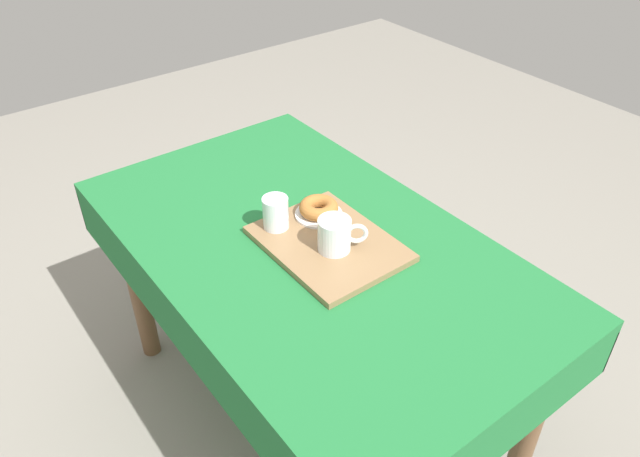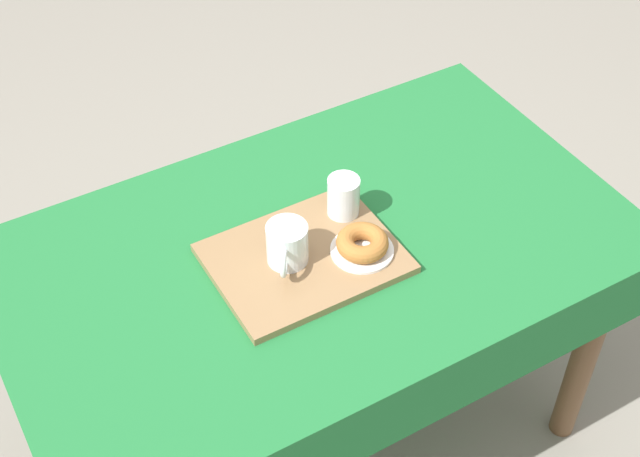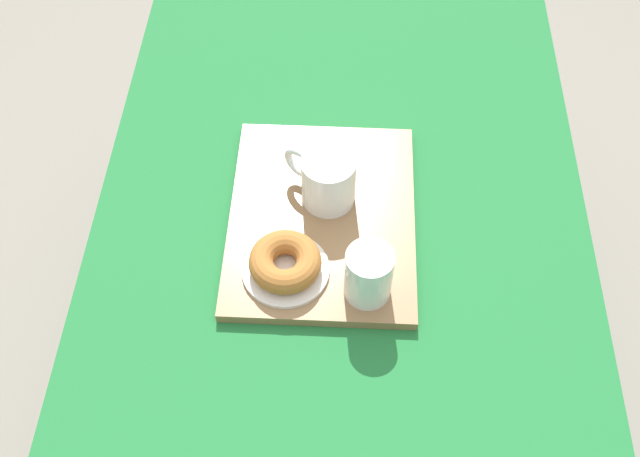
{
  "view_description": "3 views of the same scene",
  "coord_description": "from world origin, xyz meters",
  "px_view_note": "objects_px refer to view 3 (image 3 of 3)",
  "views": [
    {
      "loc": [
        1.06,
        -0.77,
        1.74
      ],
      "look_at": [
        0.0,
        0.04,
        0.76
      ],
      "focal_mm": 34.45,
      "sensor_mm": 36.0,
      "label": 1
    },
    {
      "loc": [
        0.66,
        1.17,
        2.08
      ],
      "look_at": [
        -0.01,
        -0.0,
        0.77
      ],
      "focal_mm": 50.26,
      "sensor_mm": 36.0,
      "label": 2
    },
    {
      "loc": [
        -0.68,
        0.0,
        1.72
      ],
      "look_at": [
        0.0,
        0.04,
        0.77
      ],
      "focal_mm": 42.39,
      "sensor_mm": 36.0,
      "label": 3
    }
  ],
  "objects_px": {
    "tea_mug_left": "(330,181)",
    "dining_table": "(341,278)",
    "sugar_donut_left": "(288,262)",
    "serving_tray": "(324,218)",
    "water_glass_near": "(371,276)",
    "donut_plate_left": "(288,270)"
  },
  "relations": [
    {
      "from": "dining_table",
      "to": "tea_mug_left",
      "type": "xyz_separation_m",
      "value": [
        0.08,
        0.02,
        0.16
      ]
    },
    {
      "from": "serving_tray",
      "to": "water_glass_near",
      "type": "relative_size",
      "value": 4.23
    },
    {
      "from": "tea_mug_left",
      "to": "water_glass_near",
      "type": "xyz_separation_m",
      "value": [
        -0.17,
        -0.07,
        -0.0
      ]
    },
    {
      "from": "dining_table",
      "to": "tea_mug_left",
      "type": "relative_size",
      "value": 11.42
    },
    {
      "from": "tea_mug_left",
      "to": "sugar_donut_left",
      "type": "height_order",
      "value": "tea_mug_left"
    },
    {
      "from": "dining_table",
      "to": "water_glass_near",
      "type": "relative_size",
      "value": 14.92
    },
    {
      "from": "serving_tray",
      "to": "donut_plate_left",
      "type": "bearing_deg",
      "value": 155.27
    },
    {
      "from": "water_glass_near",
      "to": "sugar_donut_left",
      "type": "height_order",
      "value": "water_glass_near"
    },
    {
      "from": "tea_mug_left",
      "to": "dining_table",
      "type": "bearing_deg",
      "value": -163.91
    },
    {
      "from": "water_glass_near",
      "to": "serving_tray",
      "type": "bearing_deg",
      "value": 27.99
    },
    {
      "from": "donut_plate_left",
      "to": "sugar_donut_left",
      "type": "xyz_separation_m",
      "value": [
        0.0,
        0.0,
        0.02
      ]
    },
    {
      "from": "dining_table",
      "to": "sugar_donut_left",
      "type": "height_order",
      "value": "sugar_donut_left"
    },
    {
      "from": "serving_tray",
      "to": "dining_table",
      "type": "bearing_deg",
      "value": -146.56
    },
    {
      "from": "dining_table",
      "to": "sugar_donut_left",
      "type": "distance_m",
      "value": 0.18
    },
    {
      "from": "serving_tray",
      "to": "donut_plate_left",
      "type": "xyz_separation_m",
      "value": [
        -0.11,
        0.05,
        0.01
      ]
    },
    {
      "from": "water_glass_near",
      "to": "sugar_donut_left",
      "type": "bearing_deg",
      "value": 77.01
    },
    {
      "from": "serving_tray",
      "to": "water_glass_near",
      "type": "xyz_separation_m",
      "value": [
        -0.14,
        -0.07,
        0.05
      ]
    },
    {
      "from": "dining_table",
      "to": "water_glass_near",
      "type": "distance_m",
      "value": 0.19
    },
    {
      "from": "serving_tray",
      "to": "sugar_donut_left",
      "type": "bearing_deg",
      "value": 155.27
    },
    {
      "from": "water_glass_near",
      "to": "donut_plate_left",
      "type": "height_order",
      "value": "water_glass_near"
    },
    {
      "from": "serving_tray",
      "to": "sugar_donut_left",
      "type": "distance_m",
      "value": 0.13
    },
    {
      "from": "dining_table",
      "to": "water_glass_near",
      "type": "bearing_deg",
      "value": -154.92
    }
  ]
}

